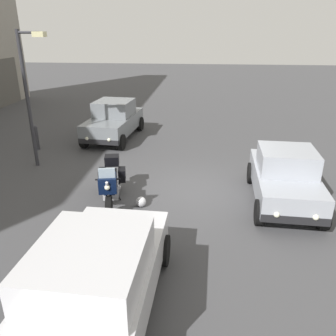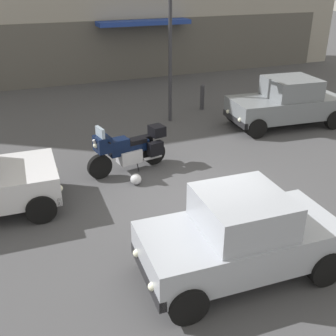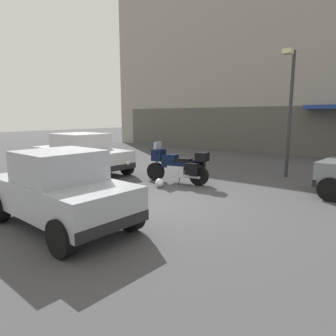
% 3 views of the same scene
% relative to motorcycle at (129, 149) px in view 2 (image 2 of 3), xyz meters
% --- Properties ---
extents(ground_plane, '(80.00, 80.00, 0.00)m').
position_rel_motorcycle_xyz_m(ground_plane, '(0.96, -2.30, -0.62)').
color(ground_plane, '#424244').
extents(motorcycle, '(2.25, 0.96, 1.36)m').
position_rel_motorcycle_xyz_m(motorcycle, '(0.00, 0.00, 0.00)').
color(motorcycle, black).
rests_on(motorcycle, ground).
extents(helmet, '(0.28, 0.28, 0.28)m').
position_rel_motorcycle_xyz_m(helmet, '(-0.10, -0.84, -0.48)').
color(helmet, silver).
rests_on(helmet, ground).
extents(car_hatchback_near, '(3.97, 2.08, 1.64)m').
position_rel_motorcycle_xyz_m(car_hatchback_near, '(6.01, 1.41, 0.19)').
color(car_hatchback_near, slate).
rests_on(car_hatchback_near, ground).
extents(car_compact_side, '(3.53, 1.83, 1.56)m').
position_rel_motorcycle_xyz_m(car_compact_side, '(0.53, -4.69, 0.15)').
color(car_compact_side, '#9EA3AD').
rests_on(car_compact_side, ground).
extents(streetlamp_curbside, '(0.28, 0.94, 4.49)m').
position_rel_motorcycle_xyz_m(streetlamp_curbside, '(2.54, 3.20, 2.13)').
color(streetlamp_curbside, '#2D2D33').
rests_on(streetlamp_curbside, ground).
extents(bollard_curbside, '(0.16, 0.16, 0.99)m').
position_rel_motorcycle_xyz_m(bollard_curbside, '(4.18, 4.11, -0.10)').
color(bollard_curbside, '#333338').
rests_on(bollard_curbside, ground).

